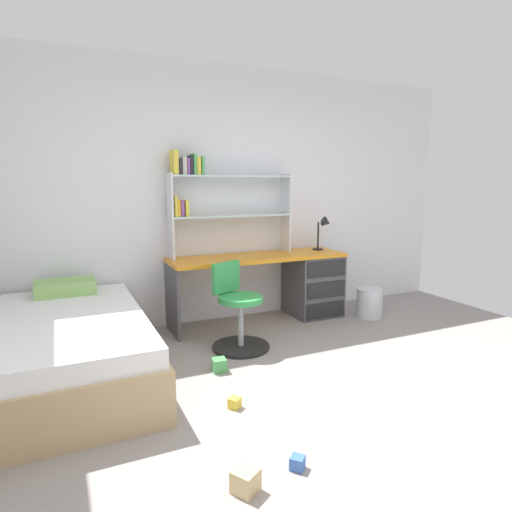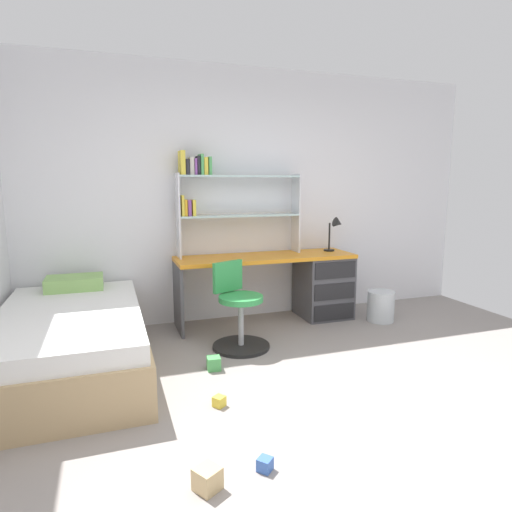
{
  "view_description": "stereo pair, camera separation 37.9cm",
  "coord_description": "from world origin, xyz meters",
  "px_view_note": "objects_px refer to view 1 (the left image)",
  "views": [
    {
      "loc": [
        -1.74,
        -1.89,
        1.48
      ],
      "look_at": [
        -0.18,
        1.51,
        0.85
      ],
      "focal_mm": 30.45,
      "sensor_mm": 36.0,
      "label": 1
    },
    {
      "loc": [
        -1.39,
        -2.03,
        1.48
      ],
      "look_at": [
        -0.18,
        1.51,
        0.85
      ],
      "focal_mm": 30.45,
      "sensor_mm": 36.0,
      "label": 2
    }
  ],
  "objects_px": {
    "desk_lamp": "(325,228)",
    "toy_block_yellow_2": "(235,403)",
    "toy_block_natural_0": "(245,481)",
    "toy_block_green_3": "(219,365)",
    "desk": "(299,281)",
    "bed_platform": "(71,348)",
    "waste_bin": "(369,303)",
    "toy_block_blue_1": "(297,463)",
    "bookshelf_hutch": "(215,194)",
    "swivel_chair": "(238,315)"
  },
  "relations": [
    {
      "from": "desk_lamp",
      "to": "toy_block_yellow_2",
      "type": "xyz_separation_m",
      "value": [
        -1.76,
        -1.63,
        -0.95
      ]
    },
    {
      "from": "toy_block_natural_0",
      "to": "toy_block_green_3",
      "type": "distance_m",
      "value": 1.39
    },
    {
      "from": "desk",
      "to": "desk_lamp",
      "type": "height_order",
      "value": "desk_lamp"
    },
    {
      "from": "desk_lamp",
      "to": "toy_block_yellow_2",
      "type": "height_order",
      "value": "desk_lamp"
    },
    {
      "from": "bed_platform",
      "to": "toy_block_natural_0",
      "type": "bearing_deg",
      "value": -66.83
    },
    {
      "from": "waste_bin",
      "to": "toy_block_natural_0",
      "type": "xyz_separation_m",
      "value": [
        -2.37,
        -1.98,
        -0.11
      ]
    },
    {
      "from": "toy_block_blue_1",
      "to": "toy_block_natural_0",
      "type": "bearing_deg",
      "value": -172.38
    },
    {
      "from": "bookshelf_hutch",
      "to": "desk_lamp",
      "type": "bearing_deg",
      "value": -5.62
    },
    {
      "from": "bed_platform",
      "to": "toy_block_yellow_2",
      "type": "relative_size",
      "value": 27.52
    },
    {
      "from": "toy_block_green_3",
      "to": "bed_platform",
      "type": "bearing_deg",
      "value": 162.98
    },
    {
      "from": "desk_lamp",
      "to": "waste_bin",
      "type": "bearing_deg",
      "value": -49.18
    },
    {
      "from": "toy_block_blue_1",
      "to": "toy_block_green_3",
      "type": "bearing_deg",
      "value": 88.36
    },
    {
      "from": "toy_block_natural_0",
      "to": "bookshelf_hutch",
      "type": "bearing_deg",
      "value": 73.42
    },
    {
      "from": "desk_lamp",
      "to": "toy_block_blue_1",
      "type": "bearing_deg",
      "value": -125.9
    },
    {
      "from": "desk_lamp",
      "to": "bed_platform",
      "type": "relative_size",
      "value": 0.2
    },
    {
      "from": "desk_lamp",
      "to": "bed_platform",
      "type": "xyz_separation_m",
      "value": [
        -2.73,
        -0.72,
        -0.73
      ]
    },
    {
      "from": "bed_platform",
      "to": "waste_bin",
      "type": "height_order",
      "value": "bed_platform"
    },
    {
      "from": "desk",
      "to": "toy_block_natural_0",
      "type": "bearing_deg",
      "value": -125.35
    },
    {
      "from": "waste_bin",
      "to": "toy_block_natural_0",
      "type": "distance_m",
      "value": 3.09
    },
    {
      "from": "toy_block_natural_0",
      "to": "toy_block_green_3",
      "type": "bearing_deg",
      "value": 75.32
    },
    {
      "from": "swivel_chair",
      "to": "toy_block_blue_1",
      "type": "distance_m",
      "value": 1.77
    },
    {
      "from": "desk_lamp",
      "to": "waste_bin",
      "type": "height_order",
      "value": "desk_lamp"
    },
    {
      "from": "bookshelf_hutch",
      "to": "toy_block_blue_1",
      "type": "height_order",
      "value": "bookshelf_hutch"
    },
    {
      "from": "swivel_chair",
      "to": "toy_block_yellow_2",
      "type": "xyz_separation_m",
      "value": [
        -0.43,
        -0.99,
        -0.27
      ]
    },
    {
      "from": "desk",
      "to": "toy_block_green_3",
      "type": "bearing_deg",
      "value": -142.53
    },
    {
      "from": "bed_platform",
      "to": "toy_block_natural_0",
      "type": "distance_m",
      "value": 1.83
    },
    {
      "from": "toy_block_yellow_2",
      "to": "bed_platform",
      "type": "bearing_deg",
      "value": 136.78
    },
    {
      "from": "toy_block_blue_1",
      "to": "desk",
      "type": "bearing_deg",
      "value": 59.62
    },
    {
      "from": "waste_bin",
      "to": "bookshelf_hutch",
      "type": "bearing_deg",
      "value": 161.85
    },
    {
      "from": "desk_lamp",
      "to": "toy_block_blue_1",
      "type": "distance_m",
      "value": 3.05
    },
    {
      "from": "desk_lamp",
      "to": "bed_platform",
      "type": "height_order",
      "value": "desk_lamp"
    },
    {
      "from": "toy_block_natural_0",
      "to": "toy_block_yellow_2",
      "type": "bearing_deg",
      "value": 71.84
    },
    {
      "from": "bookshelf_hutch",
      "to": "swivel_chair",
      "type": "distance_m",
      "value": 1.31
    },
    {
      "from": "bookshelf_hutch",
      "to": "toy_block_green_3",
      "type": "height_order",
      "value": "bookshelf_hutch"
    },
    {
      "from": "toy_block_green_3",
      "to": "desk",
      "type": "bearing_deg",
      "value": 37.47
    },
    {
      "from": "bed_platform",
      "to": "swivel_chair",
      "type": "bearing_deg",
      "value": 3.23
    },
    {
      "from": "bookshelf_hutch",
      "to": "waste_bin",
      "type": "bearing_deg",
      "value": -18.15
    },
    {
      "from": "desk_lamp",
      "to": "toy_block_green_3",
      "type": "xyz_separation_m",
      "value": [
        -1.66,
        -1.04,
        -0.93
      ]
    },
    {
      "from": "bed_platform",
      "to": "toy_block_blue_1",
      "type": "height_order",
      "value": "bed_platform"
    },
    {
      "from": "bed_platform",
      "to": "toy_block_yellow_2",
      "type": "distance_m",
      "value": 1.34
    },
    {
      "from": "toy_block_yellow_2",
      "to": "swivel_chair",
      "type": "bearing_deg",
      "value": 66.25
    },
    {
      "from": "bookshelf_hutch",
      "to": "waste_bin",
      "type": "relative_size",
      "value": 4.02
    },
    {
      "from": "toy_block_natural_0",
      "to": "bed_platform",
      "type": "bearing_deg",
      "value": 113.17
    },
    {
      "from": "toy_block_natural_0",
      "to": "toy_block_blue_1",
      "type": "relative_size",
      "value": 1.63
    },
    {
      "from": "bookshelf_hutch",
      "to": "desk_lamp",
      "type": "distance_m",
      "value": 1.33
    },
    {
      "from": "toy_block_yellow_2",
      "to": "toy_block_natural_0",
      "type": "bearing_deg",
      "value": -108.16
    },
    {
      "from": "waste_bin",
      "to": "toy_block_yellow_2",
      "type": "height_order",
      "value": "waste_bin"
    },
    {
      "from": "desk",
      "to": "toy_block_yellow_2",
      "type": "bearing_deg",
      "value": -131.74
    },
    {
      "from": "bed_platform",
      "to": "toy_block_natural_0",
      "type": "xyz_separation_m",
      "value": [
        0.72,
        -1.67,
        -0.2
      ]
    },
    {
      "from": "bed_platform",
      "to": "toy_block_natural_0",
      "type": "relative_size",
      "value": 17.11
    }
  ]
}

